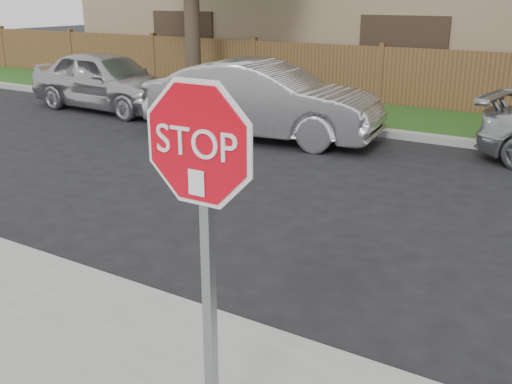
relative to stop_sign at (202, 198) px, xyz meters
The scene contains 4 objects.
ground 2.36m from the stop_sign, 83.40° to the left, with size 90.00×90.00×0.00m, color black.
stop_sign is the anchor object (origin of this frame).
sedan_far_left 13.08m from the stop_sign, 138.28° to the left, with size 1.82×4.51×1.54m, color #B8B7BC.
sedan_left 9.31m from the stop_sign, 119.51° to the left, with size 1.71×4.91×1.62m, color #A8A8AD.
Camera 1 is at (1.82, -4.04, 2.94)m, focal length 42.00 mm.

